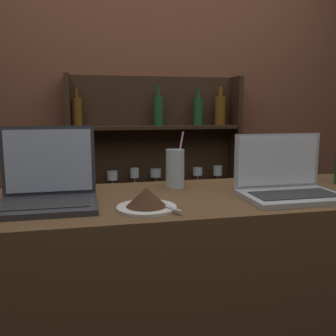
{
  "coord_description": "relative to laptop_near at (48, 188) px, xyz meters",
  "views": [
    {
      "loc": [
        -0.44,
        -0.99,
        1.42
      ],
      "look_at": [
        -0.15,
        0.31,
        1.2
      ],
      "focal_mm": 40.0,
      "sensor_mm": 36.0,
      "label": 1
    }
  ],
  "objects": [
    {
      "name": "bar_counter",
      "position": [
        0.56,
        0.03,
        -0.61
      ],
      "size": [
        2.07,
        0.57,
        1.1
      ],
      "color": "brown",
      "rests_on": "ground_plane"
    },
    {
      "name": "back_shelf",
      "position": [
        0.57,
        1.14,
        -0.3
      ],
      "size": [
        1.1,
        0.18,
        1.61
      ],
      "color": "#332114",
      "rests_on": "ground_plane"
    },
    {
      "name": "cake_plate",
      "position": [
        0.3,
        -0.12,
        -0.03
      ],
      "size": [
        0.19,
        0.19,
        0.07
      ],
      "color": "silver",
      "rests_on": "bar_counter"
    },
    {
      "name": "water_glass",
      "position": [
        0.47,
        0.17,
        0.02
      ],
      "size": [
        0.07,
        0.07,
        0.22
      ],
      "color": "silver",
      "rests_on": "bar_counter"
    },
    {
      "name": "laptop_far",
      "position": [
        0.82,
        -0.06,
        -0.01
      ],
      "size": [
        0.34,
        0.24,
        0.22
      ],
      "color": "#ADADB2",
      "rests_on": "bar_counter"
    },
    {
      "name": "laptop_near",
      "position": [
        0.0,
        0.0,
        0.0
      ],
      "size": [
        0.31,
        0.24,
        0.25
      ],
      "color": "#333338",
      "rests_on": "bar_counter"
    },
    {
      "name": "back_wall",
      "position": [
        0.56,
        1.22,
        0.19
      ],
      "size": [
        7.0,
        0.06,
        2.7
      ],
      "color": "brown",
      "rests_on": "ground_plane"
    }
  ]
}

